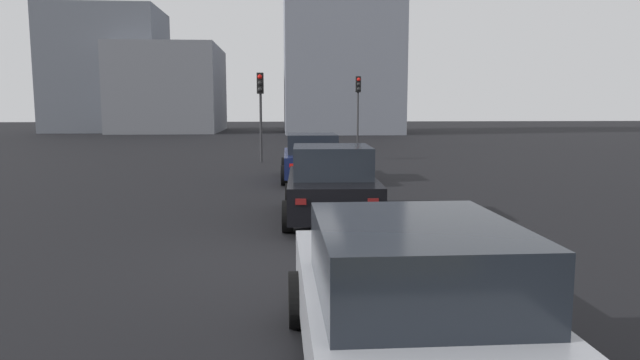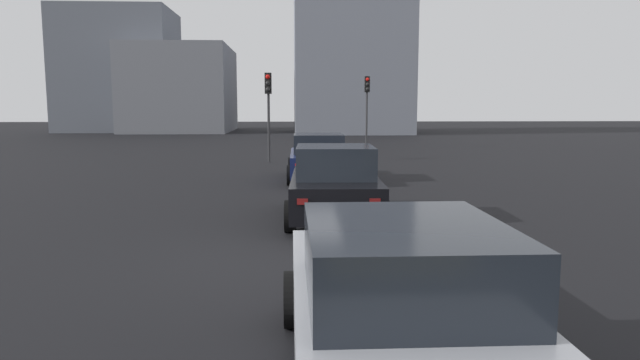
{
  "view_description": "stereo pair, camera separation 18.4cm",
  "coord_description": "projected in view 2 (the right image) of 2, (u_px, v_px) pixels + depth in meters",
  "views": [
    {
      "loc": [
        -9.1,
        -0.29,
        2.49
      ],
      "look_at": [
        -0.3,
        -0.94,
        1.33
      ],
      "focal_mm": 32.0,
      "sensor_mm": 36.0,
      "label": 1
    },
    {
      "loc": [
        -9.11,
        -0.48,
        2.49
      ],
      "look_at": [
        -0.3,
        -0.94,
        1.33
      ],
      "focal_mm": 32.0,
      "sensor_mm": 36.0,
      "label": 2
    }
  ],
  "objects": [
    {
      "name": "building_facade_center",
      "position": [
        182.0,
        90.0,
        55.16
      ],
      "size": [
        12.64,
        9.5,
        8.03
      ],
      "primitive_type": "cube",
      "color": "slate",
      "rests_on": "ground_plane"
    },
    {
      "name": "building_facade_left",
      "position": [
        350.0,
        48.0,
        51.87
      ],
      "size": [
        10.74,
        10.17,
        15.32
      ],
      "primitive_type": "cube",
      "color": "gray",
      "rests_on": "ground_plane"
    },
    {
      "name": "building_facade_right",
      "position": [
        119.0,
        71.0,
        55.07
      ],
      "size": [
        8.87,
        10.41,
        11.57
      ],
      "primitive_type": "cube",
      "color": "slate",
      "rests_on": "ground_plane"
    },
    {
      "name": "traffic_light_near_left",
      "position": [
        367.0,
        97.0,
        32.72
      ],
      "size": [
        0.32,
        0.29,
        4.14
      ],
      "rotation": [
        0.0,
        0.0,
        3.19
      ],
      "color": "#2D2D30",
      "rests_on": "ground_plane"
    },
    {
      "name": "traffic_light_near_right",
      "position": [
        268.0,
        98.0,
        24.79
      ],
      "size": [
        0.32,
        0.29,
        3.9
      ],
      "rotation": [
        0.0,
        0.0,
        3.06
      ],
      "color": "#2D2D30",
      "rests_on": "ground_plane"
    },
    {
      "name": "car_black_left_second",
      "position": [
        335.0,
        185.0,
        12.38
      ],
      "size": [
        4.11,
        2.19,
        1.64
      ],
      "rotation": [
        0.0,
        0.0,
        -0.04
      ],
      "color": "black",
      "rests_on": "ground_plane"
    },
    {
      "name": "ground_plane",
      "position": [
        262.0,
        265.0,
        9.33
      ],
      "size": [
        160.0,
        160.0,
        0.2
      ],
      "primitive_type": "cube",
      "color": "black"
    },
    {
      "name": "car_navy_left_lead",
      "position": [
        318.0,
        158.0,
        19.13
      ],
      "size": [
        4.41,
        2.1,
        1.55
      ],
      "rotation": [
        0.0,
        0.0,
        -0.01
      ],
      "color": "#141E4C",
      "rests_on": "ground_plane"
    },
    {
      "name": "car_silver_left_third",
      "position": [
        400.0,
        308.0,
        4.94
      ],
      "size": [
        4.64,
        2.06,
        1.53
      ],
      "rotation": [
        0.0,
        0.0,
        0.0
      ],
      "color": "#A8AAB2",
      "rests_on": "ground_plane"
    }
  ]
}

